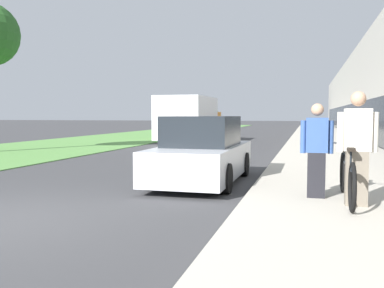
% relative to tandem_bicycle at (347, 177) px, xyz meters
% --- Properties ---
extents(sidewalk_slab, '(3.99, 70.00, 0.16)m').
position_rel_tandem_bicycle_xyz_m(sidewalk_slab, '(0.35, 18.92, -0.46)').
color(sidewalk_slab, '#BCB5A5').
rests_on(sidewalk_slab, ground).
extents(lawn_strip, '(7.54, 70.00, 0.03)m').
position_rel_tandem_bicycle_xyz_m(lawn_strip, '(-12.54, 22.92, -0.53)').
color(lawn_strip, '#5B9347').
rests_on(lawn_strip, ground).
extents(tandem_bicycle, '(0.52, 2.40, 0.91)m').
position_rel_tandem_bicycle_xyz_m(tandem_bicycle, '(0.00, 0.00, 0.00)').
color(tandem_bicycle, black).
rests_on(tandem_bicycle, sidewalk_slab).
extents(person_rider, '(0.59, 0.23, 1.75)m').
position_rel_tandem_bicycle_xyz_m(person_rider, '(0.11, -0.29, 0.49)').
color(person_rider, '#756B5B').
rests_on(person_rider, sidewalk_slab).
extents(person_bystander, '(0.54, 0.21, 1.58)m').
position_rel_tandem_bicycle_xyz_m(person_bystander, '(-0.47, 0.22, 0.41)').
color(person_bystander, black).
rests_on(person_bystander, sidewalk_slab).
extents(parked_sedan_curbside, '(1.74, 4.17, 1.52)m').
position_rel_tandem_bicycle_xyz_m(parked_sedan_curbside, '(-2.94, 2.23, 0.14)').
color(parked_sedan_curbside, silver).
rests_on(parked_sedan_curbside, ground).
extents(moving_truck, '(2.54, 6.30, 2.55)m').
position_rel_tandem_bicycle_xyz_m(moving_truck, '(-7.12, 16.26, 0.76)').
color(moving_truck, orange).
rests_on(moving_truck, ground).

